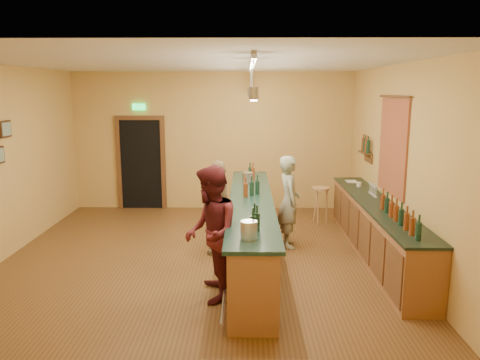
{
  "coord_description": "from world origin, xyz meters",
  "views": [
    {
      "loc": [
        0.77,
        -7.41,
        2.79
      ],
      "look_at": [
        0.67,
        0.2,
        1.32
      ],
      "focal_mm": 35.0,
      "sensor_mm": 36.0,
      "label": 1
    }
  ],
  "objects_px": {
    "tasting_bar": "(251,225)",
    "customer_a": "(211,234)",
    "back_counter": "(376,229)",
    "bar_stool": "(320,194)",
    "bartender": "(289,202)",
    "customer_b": "(219,207)"
  },
  "relations": [
    {
      "from": "tasting_bar",
      "to": "customer_a",
      "type": "xyz_separation_m",
      "value": [
        -0.55,
        -1.46,
        0.3
      ]
    },
    {
      "from": "customer_a",
      "to": "back_counter",
      "type": "bearing_deg",
      "value": 115.82
    },
    {
      "from": "back_counter",
      "to": "bar_stool",
      "type": "distance_m",
      "value": 2.12
    },
    {
      "from": "tasting_bar",
      "to": "bar_stool",
      "type": "relative_size",
      "value": 6.56
    },
    {
      "from": "back_counter",
      "to": "customer_a",
      "type": "distance_m",
      "value": 3.15
    },
    {
      "from": "bartender",
      "to": "customer_a",
      "type": "xyz_separation_m",
      "value": [
        -1.24,
        -2.17,
        0.08
      ]
    },
    {
      "from": "tasting_bar",
      "to": "bartender",
      "type": "relative_size",
      "value": 3.08
    },
    {
      "from": "tasting_bar",
      "to": "customer_b",
      "type": "distance_m",
      "value": 0.69
    },
    {
      "from": "tasting_bar",
      "to": "customer_b",
      "type": "bearing_deg",
      "value": 146.17
    },
    {
      "from": "tasting_bar",
      "to": "customer_a",
      "type": "distance_m",
      "value": 1.59
    },
    {
      "from": "tasting_bar",
      "to": "bartender",
      "type": "height_order",
      "value": "bartender"
    },
    {
      "from": "bartender",
      "to": "bar_stool",
      "type": "xyz_separation_m",
      "value": [
        0.8,
        1.49,
        -0.19
      ]
    },
    {
      "from": "customer_a",
      "to": "customer_b",
      "type": "bearing_deg",
      "value": 174.19
    },
    {
      "from": "tasting_bar",
      "to": "customer_a",
      "type": "height_order",
      "value": "customer_a"
    },
    {
      "from": "tasting_bar",
      "to": "bar_stool",
      "type": "bearing_deg",
      "value": 55.99
    },
    {
      "from": "tasting_bar",
      "to": "bar_stool",
      "type": "xyz_separation_m",
      "value": [
        1.49,
        2.2,
        0.03
      ]
    },
    {
      "from": "customer_b",
      "to": "bar_stool",
      "type": "distance_m",
      "value": 2.75
    },
    {
      "from": "back_counter",
      "to": "bartender",
      "type": "height_order",
      "value": "bartender"
    },
    {
      "from": "customer_a",
      "to": "bar_stool",
      "type": "bearing_deg",
      "value": 145.12
    },
    {
      "from": "bar_stool",
      "to": "bartender",
      "type": "bearing_deg",
      "value": -118.22
    },
    {
      "from": "back_counter",
      "to": "customer_b",
      "type": "bearing_deg",
      "value": 175.99
    },
    {
      "from": "back_counter",
      "to": "bar_stool",
      "type": "xyz_separation_m",
      "value": [
        -0.63,
        2.02,
        0.15
      ]
    }
  ]
}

